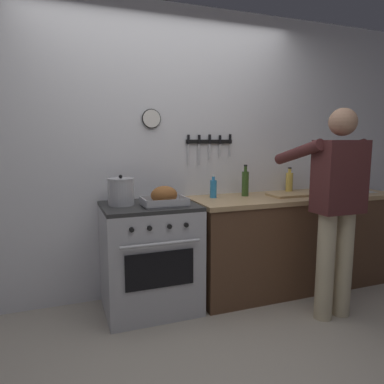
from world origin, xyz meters
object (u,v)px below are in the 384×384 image
(bottle_olive_oil, at_px, (245,183))
(stock_pot, at_px, (121,192))
(stove, at_px, (150,257))
(person_cook, at_px, (336,200))
(roasting_pan, at_px, (164,197))
(bottle_cooking_oil, at_px, (289,181))
(bottle_dish_soap, at_px, (213,188))
(cutting_board, at_px, (289,195))

(bottle_olive_oil, bearing_deg, stock_pot, -176.79)
(stove, xyz_separation_m, person_cook, (1.34, -0.63, 0.50))
(roasting_pan, bearing_deg, person_cook, -22.93)
(bottle_olive_oil, xyz_separation_m, bottle_cooking_oil, (0.57, 0.11, -0.02))
(roasting_pan, xyz_separation_m, bottle_cooking_oil, (1.42, 0.32, 0.03))
(roasting_pan, height_order, bottle_dish_soap, bottle_dish_soap)
(person_cook, bearing_deg, stock_pot, 75.95)
(person_cook, height_order, stock_pot, person_cook)
(stove, bearing_deg, roasting_pan, -46.44)
(stock_pot, relative_size, bottle_cooking_oil, 1.00)
(cutting_board, height_order, bottle_dish_soap, bottle_dish_soap)
(person_cook, distance_m, roasting_pan, 1.35)
(roasting_pan, bearing_deg, bottle_dish_soap, 23.39)
(stove, xyz_separation_m, cutting_board, (1.33, -0.03, 0.46))
(stove, xyz_separation_m, bottle_dish_soap, (0.63, 0.13, 0.54))
(cutting_board, bearing_deg, bottle_cooking_oil, 53.73)
(stock_pot, bearing_deg, bottle_cooking_oil, 5.74)
(cutting_board, xyz_separation_m, bottle_olive_oil, (-0.38, 0.14, 0.11))
(roasting_pan, relative_size, cutting_board, 0.98)
(person_cook, xyz_separation_m, cutting_board, (-0.01, 0.60, -0.04))
(person_cook, distance_m, stock_pot, 1.70)
(roasting_pan, height_order, cutting_board, roasting_pan)
(bottle_dish_soap, bearing_deg, stock_pot, -174.50)
(roasting_pan, bearing_deg, stove, 133.56)
(bottle_olive_oil, xyz_separation_m, bottle_dish_soap, (-0.32, 0.02, -0.04))
(cutting_board, bearing_deg, bottle_olive_oil, 159.77)
(stove, bearing_deg, person_cook, -25.14)
(bottle_dish_soap, bearing_deg, bottle_olive_oil, -2.93)
(person_cook, height_order, roasting_pan, person_cook)
(stove, bearing_deg, cutting_board, -1.39)
(stove, relative_size, stock_pot, 3.67)
(bottle_dish_soap, bearing_deg, roasting_pan, -156.61)
(stove, bearing_deg, bottle_olive_oil, 6.58)
(stock_pot, bearing_deg, bottle_dish_soap, 5.50)
(stock_pot, height_order, bottle_olive_oil, bottle_olive_oil)
(person_cook, height_order, bottle_cooking_oil, person_cook)
(stove, distance_m, cutting_board, 1.41)
(person_cook, relative_size, roasting_pan, 4.72)
(person_cook, relative_size, cutting_board, 4.61)
(roasting_pan, relative_size, stock_pot, 1.43)
(stock_pot, distance_m, bottle_olive_oil, 1.17)
(roasting_pan, distance_m, cutting_board, 1.24)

